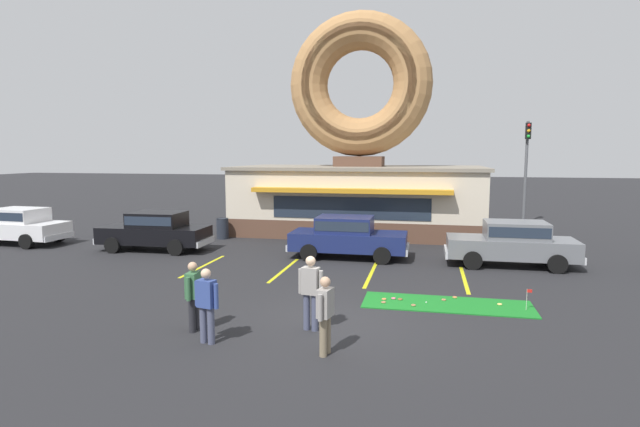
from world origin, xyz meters
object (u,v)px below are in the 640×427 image
pedestrian_clipboard_woman (325,312)px  traffic_light_pole (527,159)px  car_white (18,225)px  pedestrian_hooded_kid (193,293)px  pedestrian_leather_jacket_man (207,302)px  trash_bin (223,228)px  golf_ball (426,302)px  car_navy (347,235)px  car_black (156,229)px  putting_flag_pin (528,294)px  pedestrian_blue_sweater_man (311,289)px  car_grey (512,242)px

pedestrian_clipboard_woman → traffic_light_pole: size_ratio=0.27×
car_white → traffic_light_pole: size_ratio=0.80×
pedestrian_hooded_kid → traffic_light_pole: size_ratio=0.27×
pedestrian_hooded_kid → pedestrian_leather_jacket_man: (0.61, -0.63, 0.01)m
trash_bin → pedestrian_hooded_kid: bearing=-69.8°
golf_ball → car_navy: (-3.01, 5.48, 0.82)m
car_black → trash_bin: (1.58, 3.23, -0.37)m
trash_bin → pedestrian_clipboard_woman: bearing=-58.9°
putting_flag_pin → pedestrian_blue_sweater_man: pedestrian_blue_sweater_man is taller
putting_flag_pin → trash_bin: size_ratio=0.56×
putting_flag_pin → pedestrian_hooded_kid: 8.28m
putting_flag_pin → car_grey: (0.44, 5.40, 0.43)m
trash_bin → car_black: bearing=-116.0°
car_grey → pedestrian_hooded_kid: (-8.11, -8.49, 0.00)m
trash_bin → car_white: bearing=-158.8°
putting_flag_pin → car_black: bearing=158.3°
car_black → pedestrian_clipboard_woman: (9.06, -9.18, 0.00)m
pedestrian_leather_jacket_man → trash_bin: 13.29m
car_black → car_navy: (8.02, 0.16, 0.00)m
golf_ball → pedestrian_clipboard_woman: 4.41m
putting_flag_pin → car_black: 14.59m
pedestrian_hooded_kid → pedestrian_leather_jacket_man: size_ratio=0.99×
car_grey → pedestrian_clipboard_woman: size_ratio=2.87×
pedestrian_hooded_kid → golf_ball: bearing=31.6°
car_black → trash_bin: 3.62m
pedestrian_clipboard_woman → pedestrian_leather_jacket_man: bearing=178.5°
pedestrian_leather_jacket_man → car_navy: bearing=80.7°
car_grey → pedestrian_hooded_kid: bearing=-133.7°
golf_ball → trash_bin: trash_bin is taller
car_grey → pedestrian_blue_sweater_man: 9.65m
car_black → pedestrian_leather_jacket_man: 11.19m
golf_ball → putting_flag_pin: (2.53, -0.06, 0.39)m
putting_flag_pin → pedestrian_hooded_kid: bearing=-158.0°
car_navy → traffic_light_pole: traffic_light_pole is taller
putting_flag_pin → pedestrian_leather_jacket_man: bearing=-152.2°
pedestrian_blue_sweater_man → pedestrian_leather_jacket_man: bearing=-147.9°
pedestrian_clipboard_woman → putting_flag_pin: bearing=40.1°
car_grey → traffic_light_pole: bearing=78.1°
pedestrian_blue_sweater_man → pedestrian_clipboard_woman: size_ratio=1.08×
car_navy → car_black: bearing=-178.9°
car_black → traffic_light_pole: 20.13m
putting_flag_pin → car_white: size_ratio=0.12×
car_grey → pedestrian_leather_jacket_man: bearing=-129.4°
pedestrian_leather_jacket_man → golf_ball: bearing=39.9°
pedestrian_blue_sweater_man → pedestrian_leather_jacket_man: (-1.96, -1.23, -0.06)m
putting_flag_pin → pedestrian_clipboard_woman: bearing=-139.9°
car_navy → traffic_light_pole: (8.37, 11.18, 2.84)m
pedestrian_clipboard_woman → car_black: bearing=134.6°
pedestrian_leather_jacket_man → car_grey: bearing=50.6°
pedestrian_blue_sweater_man → pedestrian_leather_jacket_man: 2.31m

